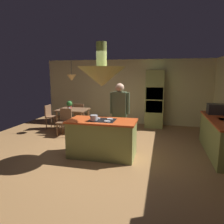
{
  "coord_description": "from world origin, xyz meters",
  "views": [
    {
      "loc": [
        1.39,
        -4.91,
        2.0
      ],
      "look_at": [
        0.1,
        0.4,
        1.0
      ],
      "focal_mm": 33.65,
      "sensor_mm": 36.0,
      "label": 1
    }
  ],
  "objects": [
    {
      "name": "ground",
      "position": [
        0.0,
        0.0,
        0.0
      ],
      "size": [
        8.16,
        8.16,
        0.0
      ],
      "primitive_type": "plane",
      "color": "#9E7042"
    },
    {
      "name": "cooking_pot_on_cooktop",
      "position": [
        -0.16,
        -0.33,
        0.98
      ],
      "size": [
        0.18,
        0.18,
        0.12
      ],
      "primitive_type": "cylinder",
      "color": "#B2B2B7",
      "rests_on": "kitchen_island"
    },
    {
      "name": "pendant_light_over_table",
      "position": [
        -1.7,
        1.9,
        1.86
      ],
      "size": [
        0.32,
        0.32,
        0.82
      ],
      "color": "#E0B266"
    },
    {
      "name": "chair_facing_island",
      "position": [
        -1.7,
        1.25,
        0.5
      ],
      "size": [
        0.4,
        0.4,
        0.87
      ],
      "color": "brown",
      "rests_on": "ground"
    },
    {
      "name": "person_at_island",
      "position": [
        0.29,
        0.49,
        1.01
      ],
      "size": [
        0.53,
        0.23,
        1.75
      ],
      "color": "tan",
      "rests_on": "ground"
    },
    {
      "name": "cup_on_table",
      "position": [
        -1.73,
        1.69,
        0.81
      ],
      "size": [
        0.07,
        0.07,
        0.09
      ],
      "primitive_type": "cylinder",
      "color": "white",
      "rests_on": "dining_table"
    },
    {
      "name": "chair_by_back_wall",
      "position": [
        -1.7,
        2.55,
        0.5
      ],
      "size": [
        0.4,
        0.4,
        0.87
      ],
      "rotation": [
        0.0,
        0.0,
        3.14
      ],
      "color": "brown",
      "rests_on": "ground"
    },
    {
      "name": "counter_run_right",
      "position": [
        2.84,
        0.6,
        0.46
      ],
      "size": [
        0.73,
        2.3,
        0.9
      ],
      "color": "#8C934C",
      "rests_on": "ground"
    },
    {
      "name": "oven_tower",
      "position": [
        1.1,
        3.04,
        1.07
      ],
      "size": [
        0.66,
        0.62,
        2.13
      ],
      "color": "#8C934C",
      "rests_on": "ground"
    },
    {
      "name": "wall_back",
      "position": [
        0.0,
        3.45,
        1.27
      ],
      "size": [
        6.8,
        0.1,
        2.55
      ],
      "primitive_type": "cube",
      "color": "beige",
      "rests_on": "ground"
    },
    {
      "name": "range_hood",
      "position": [
        0.0,
        -0.2,
        1.96
      ],
      "size": [
        1.1,
        1.1,
        1.0
      ],
      "color": "#8C934C"
    },
    {
      "name": "dining_table",
      "position": [
        -1.7,
        1.9,
        0.65
      ],
      "size": [
        1.02,
        0.85,
        0.76
      ],
      "color": "brown",
      "rests_on": "ground"
    },
    {
      "name": "microwave_on_counter",
      "position": [
        2.84,
        1.28,
        1.04
      ],
      "size": [
        0.46,
        0.36,
        0.28
      ],
      "primitive_type": "cube",
      "color": "#232326",
      "rests_on": "counter_run_right"
    },
    {
      "name": "chair_at_corner",
      "position": [
        -2.59,
        1.9,
        0.5
      ],
      "size": [
        0.4,
        0.4,
        0.87
      ],
      "rotation": [
        0.0,
        0.0,
        1.57
      ],
      "color": "brown",
      "rests_on": "ground"
    },
    {
      "name": "kitchen_island",
      "position": [
        0.0,
        -0.2,
        0.46
      ],
      "size": [
        1.64,
        0.83,
        0.92
      ],
      "color": "#8C934C",
      "rests_on": "ground"
    },
    {
      "name": "potted_plant_on_table",
      "position": [
        -1.8,
        1.84,
        0.93
      ],
      "size": [
        0.2,
        0.2,
        0.3
      ],
      "color": "#99382D",
      "rests_on": "dining_table"
    }
  ]
}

